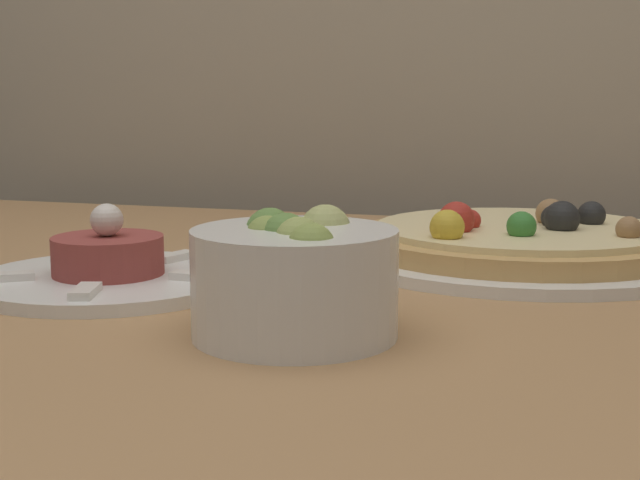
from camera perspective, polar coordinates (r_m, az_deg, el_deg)
The scene contains 4 objects.
dining_table at distance 0.77m, azimuth -1.24°, elevation -9.92°, with size 1.31×0.86×0.76m.
pizza_plate at distance 0.86m, azimuth 12.66°, elevation -0.19°, with size 0.35×0.35×0.06m.
tartare_plate at distance 0.74m, azimuth -13.37°, elevation -1.90°, with size 0.22×0.22×0.07m.
small_bowl at distance 0.57m, azimuth -1.64°, elevation -2.37°, with size 0.13×0.13×0.08m.
Camera 1 is at (0.23, -0.26, 0.92)m, focal length 50.00 mm.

